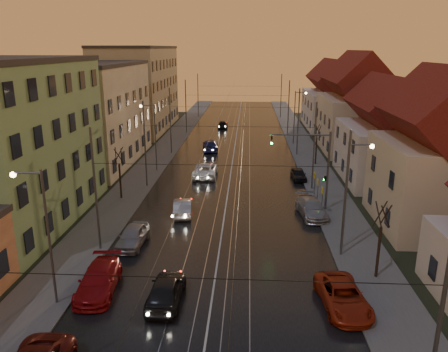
% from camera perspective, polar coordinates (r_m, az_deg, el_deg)
% --- Properties ---
extents(ground, '(160.00, 160.00, 0.00)m').
position_cam_1_polar(ground, '(23.95, -2.22, -19.63)').
color(ground, black).
rests_on(ground, ground).
extents(road, '(16.00, 120.00, 0.04)m').
position_cam_1_polar(road, '(60.95, 1.29, 3.06)').
color(road, black).
rests_on(road, ground).
extents(sidewalk_left, '(4.00, 120.00, 0.15)m').
position_cam_1_polar(sidewalk_left, '(62.07, -7.99, 3.20)').
color(sidewalk_left, '#4C4C4C').
rests_on(sidewalk_left, ground).
extents(sidewalk_right, '(4.00, 120.00, 0.15)m').
position_cam_1_polar(sidewalk_right, '(61.43, 10.67, 2.94)').
color(sidewalk_right, '#4C4C4C').
rests_on(sidewalk_right, ground).
extents(tram_rail_0, '(0.06, 120.00, 0.03)m').
position_cam_1_polar(tram_rail_0, '(61.05, -0.77, 3.12)').
color(tram_rail_0, gray).
rests_on(tram_rail_0, road).
extents(tram_rail_1, '(0.06, 120.00, 0.03)m').
position_cam_1_polar(tram_rail_1, '(60.97, 0.57, 3.11)').
color(tram_rail_1, gray).
rests_on(tram_rail_1, road).
extents(tram_rail_2, '(0.06, 120.00, 0.03)m').
position_cam_1_polar(tram_rail_2, '(60.92, 2.02, 3.09)').
color(tram_rail_2, gray).
rests_on(tram_rail_2, road).
extents(tram_rail_3, '(0.06, 120.00, 0.03)m').
position_cam_1_polar(tram_rail_3, '(60.91, 3.36, 3.07)').
color(tram_rail_3, gray).
rests_on(tram_rail_3, road).
extents(apartment_left_1, '(10.00, 18.00, 13.00)m').
position_cam_1_polar(apartment_left_1, '(39.28, -26.61, 3.53)').
color(apartment_left_1, '#67915C').
rests_on(apartment_left_1, ground).
extents(apartment_left_2, '(10.00, 20.00, 12.00)m').
position_cam_1_polar(apartment_left_2, '(57.28, -16.83, 7.60)').
color(apartment_left_2, tan).
rests_on(apartment_left_2, ground).
extents(apartment_left_3, '(10.00, 24.00, 14.00)m').
position_cam_1_polar(apartment_left_3, '(80.00, -11.08, 11.03)').
color(apartment_left_3, '#93835F').
rests_on(apartment_left_3, ground).
extents(house_right_1, '(8.67, 10.20, 10.80)m').
position_cam_1_polar(house_right_1, '(38.41, 26.19, 1.71)').
color(house_right_1, beige).
rests_on(house_right_1, ground).
extents(house_right_2, '(9.18, 12.24, 9.20)m').
position_cam_1_polar(house_right_2, '(50.50, 20.55, 4.59)').
color(house_right_2, silver).
rests_on(house_right_2, ground).
extents(house_right_3, '(9.18, 14.28, 11.50)m').
position_cam_1_polar(house_right_3, '(64.59, 16.84, 8.35)').
color(house_right_3, beige).
rests_on(house_right_3, ground).
extents(house_right_4, '(9.18, 16.32, 10.00)m').
position_cam_1_polar(house_right_4, '(82.17, 13.95, 9.62)').
color(house_right_4, silver).
rests_on(house_right_4, ground).
extents(catenary_pole_r_0, '(0.16, 0.16, 9.00)m').
position_cam_1_polar(catenary_pole_r_0, '(17.67, 26.10, -18.33)').
color(catenary_pole_r_0, '#595B60').
rests_on(catenary_pole_r_0, ground).
extents(catenary_pole_l_1, '(0.16, 0.16, 9.00)m').
position_cam_1_polar(catenary_pole_l_1, '(31.66, -16.44, -1.90)').
color(catenary_pole_l_1, '#595B60').
rests_on(catenary_pole_l_1, ground).
extents(catenary_pole_r_1, '(0.16, 0.16, 9.00)m').
position_cam_1_polar(catenary_pole_r_1, '(30.58, 15.61, -2.48)').
color(catenary_pole_r_1, '#595B60').
rests_on(catenary_pole_r_1, ground).
extents(catenary_pole_l_2, '(0.16, 0.16, 9.00)m').
position_cam_1_polar(catenary_pole_l_2, '(45.56, -10.28, 4.00)').
color(catenary_pole_l_2, '#595B60').
rests_on(catenary_pole_l_2, ground).
extents(catenary_pole_r_2, '(0.16, 0.16, 9.00)m').
position_cam_1_polar(catenary_pole_r_2, '(44.81, 11.69, 3.72)').
color(catenary_pole_r_2, '#595B60').
rests_on(catenary_pole_r_2, ground).
extents(catenary_pole_l_3, '(0.16, 0.16, 9.00)m').
position_cam_1_polar(catenary_pole_l_3, '(59.99, -7.01, 7.10)').
color(catenary_pole_l_3, '#595B60').
rests_on(catenary_pole_l_3, ground).
extents(catenary_pole_r_3, '(0.16, 0.16, 9.00)m').
position_cam_1_polar(catenary_pole_r_3, '(59.43, 9.66, 6.90)').
color(catenary_pole_r_3, '#595B60').
rests_on(catenary_pole_r_3, ground).
extents(catenary_pole_l_4, '(0.16, 0.16, 9.00)m').
position_cam_1_polar(catenary_pole_l_4, '(74.64, -5.00, 8.97)').
color(catenary_pole_l_4, '#595B60').
rests_on(catenary_pole_l_4, ground).
extents(catenary_pole_r_4, '(0.16, 0.16, 9.00)m').
position_cam_1_polar(catenary_pole_r_4, '(74.19, 8.43, 8.81)').
color(catenary_pole_r_4, '#595B60').
rests_on(catenary_pole_r_4, ground).
extents(catenary_pole_l_5, '(0.16, 0.16, 9.00)m').
position_cam_1_polar(catenary_pole_l_5, '(92.38, -3.42, 10.43)').
color(catenary_pole_l_5, '#595B60').
rests_on(catenary_pole_l_5, ground).
extents(catenary_pole_r_5, '(0.16, 0.16, 9.00)m').
position_cam_1_polar(catenary_pole_r_5, '(92.01, 7.46, 10.30)').
color(catenary_pole_r_5, '#595B60').
rests_on(catenary_pole_r_5, ground).
extents(street_lamp_0, '(1.75, 0.32, 8.00)m').
position_cam_1_polar(street_lamp_0, '(25.68, -22.68, -5.92)').
color(street_lamp_0, '#595B60').
rests_on(street_lamp_0, ground).
extents(street_lamp_1, '(1.75, 0.32, 8.00)m').
position_cam_1_polar(street_lamp_1, '(31.50, 16.19, -1.24)').
color(street_lamp_1, '#595B60').
rests_on(street_lamp_1, ground).
extents(street_lamp_2, '(1.75, 0.32, 8.00)m').
position_cam_1_polar(street_lamp_2, '(51.33, -9.33, 5.87)').
color(street_lamp_2, '#595B60').
rests_on(street_lamp_2, ground).
extents(street_lamp_3, '(1.75, 0.32, 8.00)m').
position_cam_1_polar(street_lamp_3, '(66.30, 9.47, 8.21)').
color(street_lamp_3, '#595B60').
rests_on(street_lamp_3, ground).
extents(traffic_light_mast, '(5.30, 0.32, 7.20)m').
position_cam_1_polar(traffic_light_mast, '(38.93, 12.05, 1.94)').
color(traffic_light_mast, '#595B60').
rests_on(traffic_light_mast, ground).
extents(bare_tree_0, '(1.09, 1.09, 5.11)m').
position_cam_1_polar(bare_tree_0, '(42.71, -13.44, 0.19)').
color(bare_tree_0, black).
rests_on(bare_tree_0, ground).
extents(bare_tree_1, '(1.09, 1.09, 5.11)m').
position_cam_1_polar(bare_tree_1, '(29.00, 19.65, -8.18)').
color(bare_tree_1, black).
rests_on(bare_tree_1, ground).
extents(bare_tree_2, '(1.09, 1.09, 5.11)m').
position_cam_1_polar(bare_tree_2, '(55.17, 11.98, 3.92)').
color(bare_tree_2, black).
rests_on(bare_tree_2, ground).
extents(driving_car_0, '(1.89, 4.62, 1.57)m').
position_cam_1_polar(driving_car_0, '(25.99, -7.59, -14.53)').
color(driving_car_0, black).
rests_on(driving_car_0, ground).
extents(driving_car_1, '(2.06, 4.47, 1.42)m').
position_cam_1_polar(driving_car_1, '(38.35, -5.44, -4.08)').
color(driving_car_1, '#ADAEB3').
rests_on(driving_car_1, ground).
extents(driving_car_2, '(2.61, 5.58, 1.55)m').
position_cam_1_polar(driving_car_2, '(49.51, -2.45, 0.80)').
color(driving_car_2, white).
rests_on(driving_car_2, ground).
extents(driving_car_3, '(2.66, 5.46, 1.53)m').
position_cam_1_polar(driving_car_3, '(62.16, -1.80, 4.03)').
color(driving_car_3, '#191D4C').
rests_on(driving_car_3, ground).
extents(driving_car_4, '(1.76, 4.23, 1.43)m').
position_cam_1_polar(driving_car_4, '(79.71, -0.16, 6.76)').
color(driving_car_4, black).
rests_on(driving_car_4, ground).
extents(parked_left_2, '(2.53, 5.33, 1.50)m').
position_cam_1_polar(parked_left_2, '(27.82, -16.06, -12.94)').
color(parked_left_2, maroon).
rests_on(parked_left_2, ground).
extents(parked_left_3, '(1.94, 4.41, 1.47)m').
position_cam_1_polar(parked_left_3, '(33.18, -11.86, -7.68)').
color(parked_left_3, '#959499').
rests_on(parked_left_3, ground).
extents(parked_right_0, '(2.83, 5.26, 1.40)m').
position_cam_1_polar(parked_right_0, '(26.22, 15.26, -14.92)').
color(parked_right_0, '#A12710').
rests_on(parked_right_0, ground).
extents(parked_right_1, '(2.68, 5.30, 1.48)m').
position_cam_1_polar(parked_right_1, '(38.67, 11.38, -4.12)').
color(parked_right_1, '#98989D').
rests_on(parked_right_1, ground).
extents(parked_right_2, '(1.69, 3.76, 1.26)m').
position_cam_1_polar(parked_right_2, '(48.97, 9.71, 0.22)').
color(parked_right_2, black).
rests_on(parked_right_2, ground).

